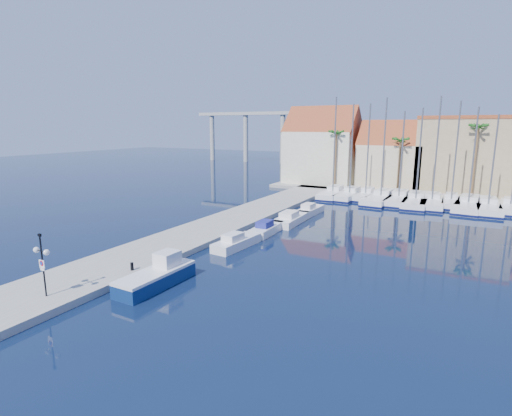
{
  "coord_description": "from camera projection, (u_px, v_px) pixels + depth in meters",
  "views": [
    {
      "loc": [
        13.88,
        -21.54,
        10.55
      ],
      "look_at": [
        -3.59,
        10.51,
        3.0
      ],
      "focal_mm": 28.0,
      "sensor_mm": 36.0,
      "label": 1
    }
  ],
  "objects": [
    {
      "name": "ground",
      "position": [
        228.0,
        284.0,
        27.16
      ],
      "size": [
        260.0,
        260.0,
        0.0
      ],
      "primitive_type": "plane",
      "color": "black",
      "rests_on": "ground"
    },
    {
      "name": "quay_west",
      "position": [
        225.0,
        223.0,
        42.94
      ],
      "size": [
        6.0,
        77.0,
        0.5
      ],
      "primitive_type": "cube",
      "color": "gray",
      "rests_on": "ground"
    },
    {
      "name": "shore_north",
      "position": [
        443.0,
        191.0,
        63.7
      ],
      "size": [
        54.0,
        16.0,
        0.5
      ],
      "primitive_type": "cube",
      "color": "gray",
      "rests_on": "ground"
    },
    {
      "name": "lamp_post",
      "position": [
        42.0,
        255.0,
        23.46
      ],
      "size": [
        1.33,
        0.36,
        3.9
      ],
      "rotation": [
        0.0,
        0.0,
        -0.01
      ],
      "color": "black",
      "rests_on": "quay_west"
    },
    {
      "name": "bollard",
      "position": [
        132.0,
        266.0,
        28.22
      ],
      "size": [
        0.23,
        0.23,
        0.56
      ],
      "primitive_type": "cylinder",
      "color": "black",
      "rests_on": "quay_west"
    },
    {
      "name": "fishing_boat",
      "position": [
        158.0,
        276.0,
        26.75
      ],
      "size": [
        2.11,
        5.97,
        2.07
      ],
      "rotation": [
        0.0,
        0.0,
        -0.02
      ],
      "color": "navy",
      "rests_on": "ground"
    },
    {
      "name": "motorboat_west_0",
      "position": [
        236.0,
        242.0,
        35.06
      ],
      "size": [
        2.11,
        5.47,
        1.4
      ],
      "rotation": [
        0.0,
        0.0,
        -0.07
      ],
      "color": "white",
      "rests_on": "ground"
    },
    {
      "name": "motorboat_west_1",
      "position": [
        266.0,
        229.0,
        39.68
      ],
      "size": [
        1.92,
        5.34,
        1.4
      ],
      "rotation": [
        0.0,
        0.0,
        0.04
      ],
      "color": "white",
      "rests_on": "ground"
    },
    {
      "name": "motorboat_west_2",
      "position": [
        291.0,
        219.0,
        43.94
      ],
      "size": [
        2.32,
        6.67,
        1.4
      ],
      "rotation": [
        0.0,
        0.0,
        0.03
      ],
      "color": "white",
      "rests_on": "ground"
    },
    {
      "name": "motorboat_west_3",
      "position": [
        310.0,
        210.0,
        48.32
      ],
      "size": [
        1.89,
        5.35,
        1.4
      ],
      "rotation": [
        0.0,
        0.0,
        -0.04
      ],
      "color": "white",
      "rests_on": "ground"
    },
    {
      "name": "sailboat_0",
      "position": [
        334.0,
        193.0,
        60.12
      ],
      "size": [
        3.0,
        10.05,
        14.58
      ],
      "rotation": [
        0.0,
        0.0,
        0.04
      ],
      "color": "white",
      "rests_on": "ground"
    },
    {
      "name": "sailboat_1",
      "position": [
        351.0,
        194.0,
        58.82
      ],
      "size": [
        2.92,
        9.44,
        13.53
      ],
      "rotation": [
        0.0,
        0.0,
        -0.05
      ],
      "color": "white",
      "rests_on": "ground"
    },
    {
      "name": "sailboat_2",
      "position": [
        366.0,
        195.0,
        58.41
      ],
      "size": [
        2.37,
        8.16,
        13.58
      ],
      "rotation": [
        0.0,
        0.0,
        -0.03
      ],
      "color": "white",
      "rests_on": "ground"
    },
    {
      "name": "sailboat_3",
      "position": [
        382.0,
        198.0,
        56.39
      ],
      "size": [
        3.74,
        11.69,
        14.23
      ],
      "rotation": [
        0.0,
        0.0,
        -0.06
      ],
      "color": "white",
      "rests_on": "ground"
    },
    {
      "name": "sailboat_4",
      "position": [
        399.0,
        198.0,
        55.78
      ],
      "size": [
        2.9,
        10.59,
        12.45
      ],
      "rotation": [
        0.0,
        0.0,
        0.01
      ],
      "color": "white",
      "rests_on": "ground"
    },
    {
      "name": "sailboat_5",
      "position": [
        416.0,
        200.0,
        54.31
      ],
      "size": [
        3.45,
        11.39,
        12.83
      ],
      "rotation": [
        0.0,
        0.0,
        0.04
      ],
      "color": "white",
      "rests_on": "ground"
    },
    {
      "name": "sailboat_6",
      "position": [
        432.0,
        201.0,
        53.55
      ],
      "size": [
        3.5,
        10.71,
        14.24
      ],
      "rotation": [
        0.0,
        0.0,
        0.07
      ],
      "color": "white",
      "rests_on": "ground"
    },
    {
      "name": "sailboat_7",
      "position": [
        451.0,
        201.0,
        53.36
      ],
      "size": [
        2.43,
        8.33,
        13.64
      ],
      "rotation": [
        0.0,
        0.0,
        0.03
      ],
      "color": "white",
      "rests_on": "ground"
    },
    {
      "name": "sailboat_8",
      "position": [
        469.0,
        204.0,
        51.55
      ],
      "size": [
        3.81,
        11.62,
        12.82
      ],
      "rotation": [
        0.0,
        0.0,
        -0.07
      ],
      "color": "white",
      "rests_on": "ground"
    },
    {
      "name": "sailboat_9",
      "position": [
        488.0,
        206.0,
        50.26
      ],
      "size": [
        3.15,
        10.63,
        11.88
      ],
      "rotation": [
        0.0,
        0.0,
        0.03
      ],
      "color": "white",
      "rests_on": "ground"
    },
    {
      "name": "sailboat_10",
      "position": [
        510.0,
        206.0,
        49.97
      ],
      "size": [
        3.02,
        8.94,
        14.68
      ],
      "rotation": [
        0.0,
        0.0,
        -0.08
      ],
      "color": "white",
      "rests_on": "ground"
    },
    {
      "name": "building_0",
      "position": [
        322.0,
        149.0,
        70.94
      ],
      "size": [
        12.3,
        9.0,
        13.5
      ],
      "color": "beige",
      "rests_on": "shore_north"
    },
    {
      "name": "building_1",
      "position": [
        392.0,
        158.0,
        65.57
      ],
      "size": [
        10.3,
        8.0,
        11.0
      ],
      "color": "beige",
      "rests_on": "shore_north"
    },
    {
      "name": "building_2",
      "position": [
        468.0,
        154.0,
        61.08
      ],
      "size": [
        14.2,
        10.2,
        11.5
      ],
      "color": "tan",
      "rests_on": "shore_north"
    },
    {
      "name": "palm_0",
      "position": [
        336.0,
        135.0,
        64.25
      ],
      "size": [
        2.6,
        2.6,
        10.15
      ],
      "color": "brown",
      "rests_on": "shore_north"
    },
    {
      "name": "palm_1",
      "position": [
        401.0,
        142.0,
        59.76
      ],
      "size": [
        2.6,
        2.6,
        9.15
      ],
      "color": "brown",
      "rests_on": "shore_north"
    },
    {
      "name": "palm_2",
      "position": [
        478.0,
        130.0,
        54.69
      ],
      "size": [
        2.6,
        2.6,
        11.15
      ],
      "color": "brown",
      "rests_on": "shore_north"
    },
    {
      "name": "viaduct",
      "position": [
        267.0,
        127.0,
        113.91
      ],
      "size": [
        48.0,
        2.2,
        14.45
      ],
      "color": "#9E9E99",
      "rests_on": "ground"
    }
  ]
}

